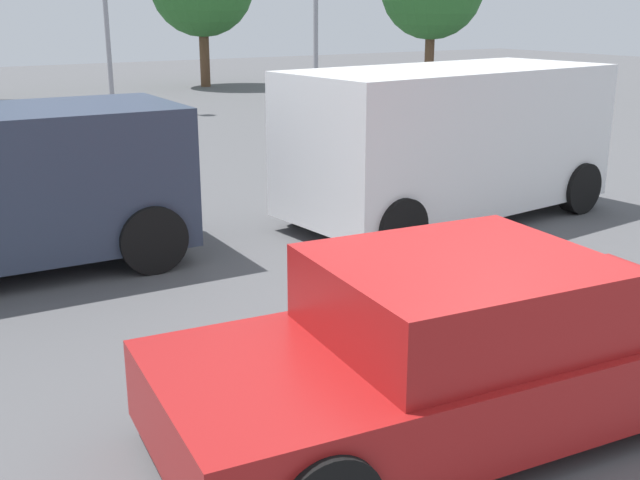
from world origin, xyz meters
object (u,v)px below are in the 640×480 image
Objects in this scene: sedan_foreground at (465,348)px; pedestrian at (6,151)px; van_white at (448,139)px; dog at (549,278)px.

pedestrian is (-1.58, 7.69, 0.44)m from sedan_foreground.
van_white is 2.89× the size of pedestrian.
pedestrian is at bearing -35.31° from van_white.
van_white is (3.78, 4.51, 0.58)m from sedan_foreground.
van_white reaches higher than dog.
dog is 0.38× the size of pedestrian.
pedestrian is at bearing 144.86° from dog.
sedan_foreground is at bearing -128.18° from dog.
sedan_foreground is at bearing 39.65° from pedestrian.
sedan_foreground is 2.75× the size of pedestrian.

